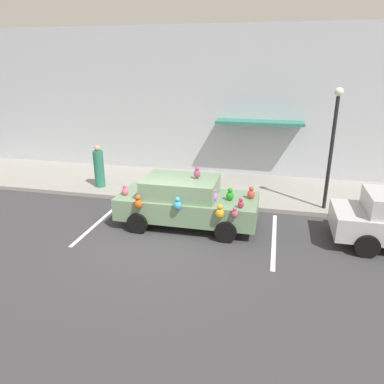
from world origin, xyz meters
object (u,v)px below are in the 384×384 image
(street_lamp_post, at_px, (333,138))
(pedestrian_near_shopfront, at_px, (99,168))
(teddy_bear_on_sidewalk, at_px, (182,187))
(plush_covered_car, at_px, (186,201))

(street_lamp_post, distance_m, pedestrian_near_shopfront, 8.77)
(teddy_bear_on_sidewalk, relative_size, street_lamp_post, 0.17)
(pedestrian_near_shopfront, bearing_deg, plush_covered_car, -30.54)
(street_lamp_post, relative_size, pedestrian_near_shopfront, 2.38)
(plush_covered_car, xyz_separation_m, pedestrian_near_shopfront, (-4.20, 2.48, 0.13))
(plush_covered_car, bearing_deg, pedestrian_near_shopfront, 149.46)
(plush_covered_car, height_order, pedestrian_near_shopfront, plush_covered_car)
(plush_covered_car, distance_m, teddy_bear_on_sidewalk, 2.37)
(street_lamp_post, bearing_deg, pedestrian_near_shopfront, 177.37)
(teddy_bear_on_sidewalk, distance_m, street_lamp_post, 5.54)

